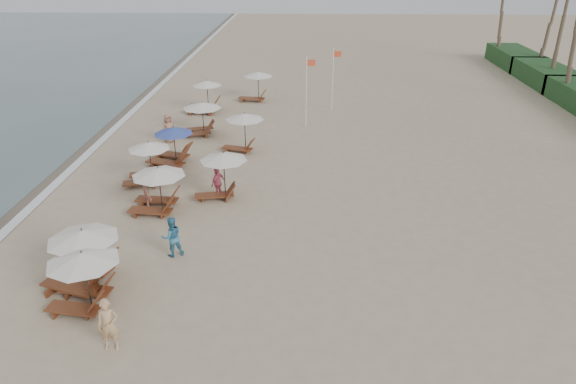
{
  "coord_description": "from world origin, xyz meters",
  "views": [
    {
      "loc": [
        1.43,
        -16.01,
        10.89
      ],
      "look_at": [
        0.68,
        4.09,
        1.3
      ],
      "focal_mm": 32.31,
      "sensor_mm": 36.0,
      "label": 1
    }
  ],
  "objects_px": {
    "lounger_station_5": "(200,116)",
    "beachgoer_mid_a": "(172,237)",
    "lounger_station_4": "(170,147)",
    "beachgoer_mid_b": "(148,192)",
    "beachgoer_far_a": "(218,183)",
    "flag_pole_near": "(307,89)",
    "lounger_station_1": "(79,258)",
    "lounger_station_0": "(81,276)",
    "beachgoer_near": "(108,325)",
    "inland_station_2": "(255,84)",
    "beachgoer_far_b": "(168,128)",
    "lounger_station_2": "(155,188)",
    "lounger_station_3": "(146,163)",
    "inland_station_1": "(242,127)",
    "lounger_station_6": "(204,99)",
    "inland_station_0": "(220,170)"
  },
  "relations": [
    {
      "from": "inland_station_1",
      "to": "flag_pole_near",
      "type": "xyz_separation_m",
      "value": [
        3.7,
        4.72,
        1.08
      ]
    },
    {
      "from": "lounger_station_5",
      "to": "beachgoer_mid_a",
      "type": "xyz_separation_m",
      "value": [
        1.6,
        -14.22,
        -0.39
      ]
    },
    {
      "from": "lounger_station_2",
      "to": "beachgoer_far_a",
      "type": "bearing_deg",
      "value": 29.29
    },
    {
      "from": "lounger_station_6",
      "to": "flag_pole_near",
      "type": "relative_size",
      "value": 0.58
    },
    {
      "from": "inland_station_2",
      "to": "beachgoer_mid_a",
      "type": "xyz_separation_m",
      "value": [
        -1.1,
        -22.17,
        -0.52
      ]
    },
    {
      "from": "lounger_station_1",
      "to": "beachgoer_mid_a",
      "type": "distance_m",
      "value": 3.4
    },
    {
      "from": "lounger_station_3",
      "to": "beachgoer_mid_a",
      "type": "relative_size",
      "value": 1.51
    },
    {
      "from": "lounger_station_5",
      "to": "flag_pole_near",
      "type": "distance_m",
      "value": 7.06
    },
    {
      "from": "lounger_station_0",
      "to": "lounger_station_5",
      "type": "xyz_separation_m",
      "value": [
        0.61,
        17.4,
        0.07
      ]
    },
    {
      "from": "beachgoer_mid_b",
      "to": "beachgoer_far_a",
      "type": "xyz_separation_m",
      "value": [
        3.03,
        1.11,
        0.01
      ]
    },
    {
      "from": "beachgoer_mid_a",
      "to": "beachgoer_mid_b",
      "type": "bearing_deg",
      "value": -89.56
    },
    {
      "from": "lounger_station_6",
      "to": "beachgoer_mid_b",
      "type": "distance_m",
      "value": 15.08
    },
    {
      "from": "beachgoer_mid_b",
      "to": "lounger_station_3",
      "type": "bearing_deg",
      "value": -10.59
    },
    {
      "from": "beachgoer_mid_a",
      "to": "beachgoer_far_a",
      "type": "xyz_separation_m",
      "value": [
        0.93,
        5.16,
        -0.05
      ]
    },
    {
      "from": "lounger_station_3",
      "to": "lounger_station_5",
      "type": "xyz_separation_m",
      "value": [
        1.3,
        7.47,
        0.15
      ]
    },
    {
      "from": "lounger_station_2",
      "to": "flag_pole_near",
      "type": "distance_m",
      "value": 14.15
    },
    {
      "from": "lounger_station_0",
      "to": "beachgoer_far_a",
      "type": "bearing_deg",
      "value": 69.37
    },
    {
      "from": "lounger_station_0",
      "to": "inland_station_1",
      "type": "relative_size",
      "value": 0.98
    },
    {
      "from": "lounger_station_4",
      "to": "inland_station_2",
      "type": "relative_size",
      "value": 0.98
    },
    {
      "from": "lounger_station_4",
      "to": "beachgoer_near",
      "type": "height_order",
      "value": "lounger_station_4"
    },
    {
      "from": "inland_station_0",
      "to": "flag_pole_near",
      "type": "xyz_separation_m",
      "value": [
        3.99,
        11.0,
        1.11
      ]
    },
    {
      "from": "inland_station_2",
      "to": "beachgoer_mid_a",
      "type": "relative_size",
      "value": 1.69
    },
    {
      "from": "lounger_station_5",
      "to": "inland_station_0",
      "type": "relative_size",
      "value": 0.97
    },
    {
      "from": "lounger_station_1",
      "to": "beachgoer_near",
      "type": "bearing_deg",
      "value": -56.35
    },
    {
      "from": "beachgoer_far_a",
      "to": "beachgoer_far_b",
      "type": "height_order",
      "value": "beachgoer_far_b"
    },
    {
      "from": "lounger_station_5",
      "to": "beachgoer_far_a",
      "type": "distance_m",
      "value": 9.41
    },
    {
      "from": "lounger_station_4",
      "to": "beachgoer_far_b",
      "type": "relative_size",
      "value": 1.55
    },
    {
      "from": "lounger_station_1",
      "to": "lounger_station_4",
      "type": "xyz_separation_m",
      "value": [
        0.4,
        11.29,
        -0.11
      ]
    },
    {
      "from": "lounger_station_1",
      "to": "lounger_station_4",
      "type": "distance_m",
      "value": 11.29
    },
    {
      "from": "beachgoer_mid_a",
      "to": "beachgoer_near",
      "type": "bearing_deg",
      "value": 56.19
    },
    {
      "from": "lounger_station_6",
      "to": "lounger_station_2",
      "type": "bearing_deg",
      "value": -87.41
    },
    {
      "from": "lounger_station_0",
      "to": "beachgoer_near",
      "type": "relative_size",
      "value": 1.46
    },
    {
      "from": "lounger_station_5",
      "to": "beachgoer_mid_b",
      "type": "height_order",
      "value": "lounger_station_5"
    },
    {
      "from": "beachgoer_mid_a",
      "to": "inland_station_0",
      "type": "bearing_deg",
      "value": -128.78
    },
    {
      "from": "lounger_station_2",
      "to": "beachgoer_mid_b",
      "type": "height_order",
      "value": "lounger_station_2"
    },
    {
      "from": "beachgoer_far_a",
      "to": "beachgoer_far_b",
      "type": "distance_m",
      "value": 8.65
    },
    {
      "from": "lounger_station_3",
      "to": "lounger_station_6",
      "type": "distance_m",
      "value": 12.4
    },
    {
      "from": "lounger_station_3",
      "to": "inland_station_0",
      "type": "bearing_deg",
      "value": -22.24
    },
    {
      "from": "lounger_station_2",
      "to": "inland_station_2",
      "type": "relative_size",
      "value": 0.96
    },
    {
      "from": "lounger_station_0",
      "to": "lounger_station_2",
      "type": "distance_m",
      "value": 6.93
    },
    {
      "from": "lounger_station_1",
      "to": "beachgoer_far_a",
      "type": "height_order",
      "value": "lounger_station_1"
    },
    {
      "from": "lounger_station_1",
      "to": "inland_station_2",
      "type": "height_order",
      "value": "inland_station_2"
    },
    {
      "from": "lounger_station_3",
      "to": "beachgoer_far_a",
      "type": "height_order",
      "value": "lounger_station_3"
    },
    {
      "from": "beachgoer_mid_b",
      "to": "flag_pole_near",
      "type": "xyz_separation_m",
      "value": [
        7.16,
        12.06,
        1.78
      ]
    },
    {
      "from": "lounger_station_3",
      "to": "beachgoer_mid_a",
      "type": "bearing_deg",
      "value": -66.72
    },
    {
      "from": "beachgoer_near",
      "to": "beachgoer_far_a",
      "type": "distance_m",
      "value": 10.45
    },
    {
      "from": "inland_station_1",
      "to": "lounger_station_4",
      "type": "bearing_deg",
      "value": -151.36
    },
    {
      "from": "beachgoer_mid_b",
      "to": "lounger_station_0",
      "type": "bearing_deg",
      "value": 151.95
    },
    {
      "from": "lounger_station_4",
      "to": "lounger_station_5",
      "type": "relative_size",
      "value": 1.07
    },
    {
      "from": "beachgoer_near",
      "to": "lounger_station_2",
      "type": "bearing_deg",
      "value": 87.43
    }
  ]
}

